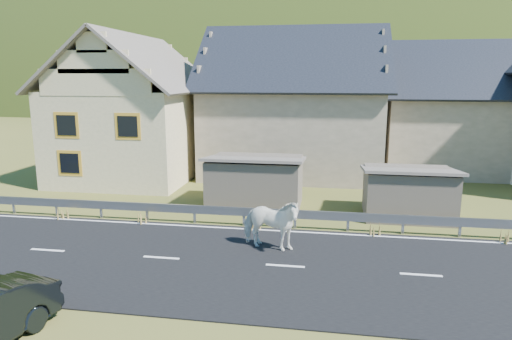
# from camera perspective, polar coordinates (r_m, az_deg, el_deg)

# --- Properties ---
(ground) EXTENTS (160.00, 160.00, 0.00)m
(ground) POSITION_cam_1_polar(r_m,az_deg,el_deg) (14.35, 3.68, -12.03)
(ground) COLOR #3C4619
(ground) RESTS_ON ground
(road) EXTENTS (60.00, 7.00, 0.04)m
(road) POSITION_cam_1_polar(r_m,az_deg,el_deg) (14.34, 3.68, -11.96)
(road) COLOR black
(road) RESTS_ON ground
(lane_markings) EXTENTS (60.00, 6.60, 0.01)m
(lane_markings) POSITION_cam_1_polar(r_m,az_deg,el_deg) (14.33, 3.68, -11.86)
(lane_markings) COLOR silver
(lane_markings) RESTS_ON road
(guardrail) EXTENTS (28.10, 0.09, 0.75)m
(guardrail) POSITION_cam_1_polar(r_m,az_deg,el_deg) (17.60, 4.90, -5.58)
(guardrail) COLOR #93969B
(guardrail) RESTS_ON ground
(shed_left) EXTENTS (4.30, 3.30, 2.40)m
(shed_left) POSITION_cam_1_polar(r_m,az_deg,el_deg) (20.40, -0.05, -1.57)
(shed_left) COLOR #6B6052
(shed_left) RESTS_ON ground
(shed_right) EXTENTS (3.80, 2.90, 2.20)m
(shed_right) POSITION_cam_1_polar(r_m,az_deg,el_deg) (19.94, 18.48, -2.79)
(shed_right) COLOR #6B6052
(shed_right) RESTS_ON ground
(house_cream) EXTENTS (7.80, 9.80, 8.30)m
(house_cream) POSITION_cam_1_polar(r_m,az_deg,el_deg) (27.53, -14.94, 8.31)
(house_cream) COLOR beige
(house_cream) RESTS_ON ground
(house_stone_a) EXTENTS (10.80, 9.80, 8.90)m
(house_stone_a) POSITION_cam_1_polar(r_m,az_deg,el_deg) (28.21, 4.84, 9.29)
(house_stone_a) COLOR tan
(house_stone_a) RESTS_ON ground
(house_stone_b) EXTENTS (9.80, 8.80, 8.10)m
(house_stone_b) POSITION_cam_1_polar(r_m,az_deg,el_deg) (31.12, 24.00, 7.82)
(house_stone_b) COLOR tan
(house_stone_b) RESTS_ON ground
(mountain) EXTENTS (440.00, 280.00, 260.00)m
(mountain) POSITION_cam_1_polar(r_m,az_deg,el_deg) (194.84, 10.38, 3.80)
(mountain) COLOR #2E3E13
(mountain) RESTS_ON ground
(conifer_patch) EXTENTS (76.00, 50.00, 28.00)m
(conifer_patch) POSITION_cam_1_polar(r_m,az_deg,el_deg) (135.33, -15.52, 11.28)
(conifer_patch) COLOR black
(conifer_patch) RESTS_ON ground
(horse) EXTENTS (1.45, 2.30, 1.80)m
(horse) POSITION_cam_1_polar(r_m,az_deg,el_deg) (15.31, 1.78, -6.72)
(horse) COLOR white
(horse) RESTS_ON road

